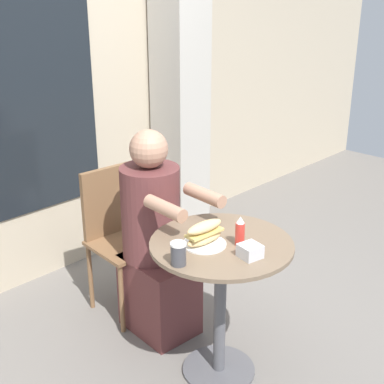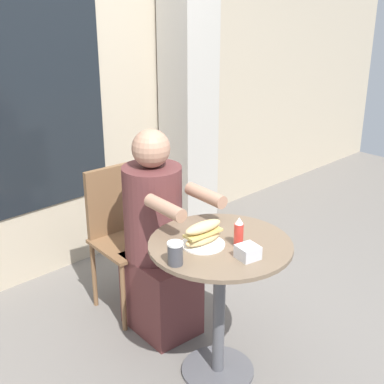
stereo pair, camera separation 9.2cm
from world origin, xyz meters
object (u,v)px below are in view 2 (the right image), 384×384
Objects in this scene: diner_chair at (121,226)px; condiment_bottle at (239,232)px; drink_cup at (175,253)px; sandwich_on_plate at (203,235)px; cafe_table at (220,280)px; seated_diner at (157,246)px.

condiment_bottle is (-0.02, -0.94, 0.29)m from diner_chair.
drink_cup is at bearing 167.45° from condiment_bottle.
condiment_bottle reaches higher than diner_chair.
drink_cup is at bearing -167.72° from sandwich_on_plate.
sandwich_on_plate is 0.16m from condiment_bottle.
condiment_bottle is at bearing -64.61° from cafe_table.
diner_chair is at bearing -87.33° from seated_diner.
drink_cup is at bearing 72.75° from diner_chair.
sandwich_on_plate is (-0.07, 0.04, 0.25)m from cafe_table.
condiment_bottle is at bearing 93.24° from diner_chair.
seated_diner is at bearing 85.19° from cafe_table.
seated_diner is 11.31× the size of drink_cup.
condiment_bottle reaches higher than cafe_table.
drink_cup is (-0.21, -0.05, 0.00)m from sandwich_on_plate.
condiment_bottle is (-0.01, -0.59, 0.30)m from seated_diner.
seated_diner is at bearing 76.10° from sandwich_on_plate.
drink_cup is (-0.29, -0.01, 0.25)m from cafe_table.
seated_diner is (-0.01, -0.34, -0.01)m from diner_chair.
cafe_table is at bearing -28.67° from sandwich_on_plate.
seated_diner is 0.56m from sandwich_on_plate.
diner_chair is 8.40× the size of drink_cup.
condiment_bottle is at bearing -46.84° from sandwich_on_plate.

